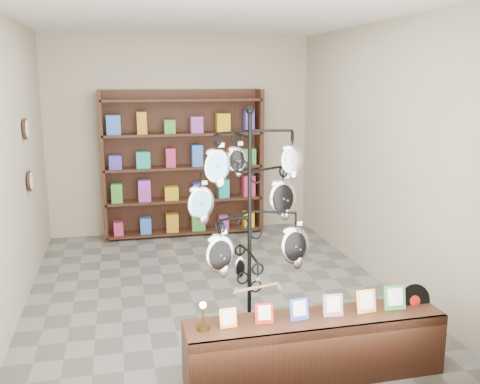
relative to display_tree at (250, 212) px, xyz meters
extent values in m
plane|color=slate|center=(-0.12, 1.34, -1.24)|extent=(5.00, 5.00, 0.00)
plane|color=#B2A78F|center=(-0.12, 3.84, 0.26)|extent=(4.00, 0.00, 4.00)
plane|color=#B2A78F|center=(-0.12, -1.16, 0.26)|extent=(4.00, 0.00, 4.00)
plane|color=#B2A78F|center=(-2.12, 1.34, 0.26)|extent=(0.00, 5.00, 5.00)
plane|color=#B2A78F|center=(1.88, 1.34, 0.26)|extent=(0.00, 5.00, 5.00)
plane|color=white|center=(-0.12, 1.34, 1.76)|extent=(5.00, 5.00, 0.00)
cylinder|color=black|center=(0.00, 0.00, -1.22)|extent=(0.50, 0.50, 0.03)
cylinder|color=black|center=(0.00, 0.00, -0.19)|extent=(0.04, 0.04, 2.08)
sphere|color=black|center=(0.00, 0.00, 0.87)|extent=(0.07, 0.07, 0.07)
ellipsoid|color=silver|center=(-0.03, 0.22, -0.58)|extent=(0.11, 0.05, 0.22)
cube|color=tan|center=(0.00, -0.30, -0.57)|extent=(0.39, 0.11, 0.04)
cube|color=black|center=(0.38, -0.65, -0.98)|extent=(2.09, 0.44, 0.51)
cube|color=gold|center=(-0.33, -0.65, -0.65)|extent=(0.13, 0.05, 0.15)
cube|color=#AB180D|center=(-0.05, -0.65, -0.64)|extent=(0.14, 0.05, 0.16)
cube|color=#263FA5|center=(0.24, -0.65, -0.64)|extent=(0.15, 0.05, 0.17)
cube|color=#E54C33|center=(0.52, -0.64, -0.63)|extent=(0.16, 0.06, 0.18)
cube|color=gold|center=(0.81, -0.64, -0.63)|extent=(0.17, 0.06, 0.19)
cube|color=#337233|center=(1.06, -0.64, -0.62)|extent=(0.18, 0.06, 0.20)
cylinder|color=black|center=(1.28, -0.59, -0.69)|extent=(0.28, 0.07, 0.28)
cylinder|color=#AB180D|center=(1.28, -0.60, -0.69)|extent=(0.09, 0.03, 0.09)
cylinder|color=#463014|center=(-0.52, -0.65, -0.71)|extent=(0.09, 0.09, 0.04)
cylinder|color=#463014|center=(-0.52, -0.65, -0.62)|extent=(0.02, 0.02, 0.13)
sphere|color=#FFBF59|center=(-0.52, -0.65, -0.53)|extent=(0.05, 0.05, 0.05)
cube|color=black|center=(-0.12, 3.78, -0.14)|extent=(2.40, 0.04, 2.20)
cube|color=black|center=(-1.30, 3.62, -0.14)|extent=(0.06, 0.36, 2.20)
cube|color=black|center=(1.06, 3.62, -0.14)|extent=(0.06, 0.36, 2.20)
cube|color=black|center=(-0.12, 3.62, -1.19)|extent=(2.36, 0.36, 0.04)
cube|color=black|center=(-0.12, 3.62, -0.69)|extent=(2.36, 0.36, 0.03)
cube|color=black|center=(-0.12, 3.62, -0.19)|extent=(2.36, 0.36, 0.04)
cube|color=black|center=(-0.12, 3.62, 0.31)|extent=(2.36, 0.36, 0.04)
cube|color=black|center=(-0.12, 3.62, 0.81)|extent=(2.36, 0.36, 0.04)
cylinder|color=black|center=(-2.09, 2.14, 0.56)|extent=(0.03, 0.24, 0.24)
cylinder|color=black|center=(-2.09, 2.14, -0.04)|extent=(0.03, 0.24, 0.24)
camera|label=1|loc=(-1.09, -4.33, 1.13)|focal=40.00mm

